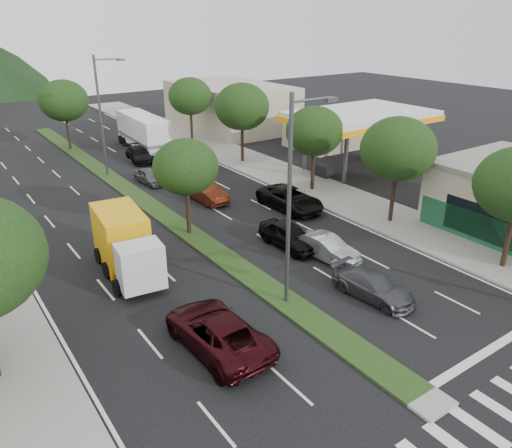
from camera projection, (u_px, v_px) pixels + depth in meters
ground at (422, 398)px, 18.20m from camera, size 160.00×160.00×0.00m
sidewalk_right at (279, 173)px, 43.65m from camera, size 5.00×90.00×0.15m
median at (130, 191)px, 39.33m from camera, size 1.60×56.00×0.12m
crosswalk at (471, 433)px, 16.69m from camera, size 19.00×2.20×0.01m
gas_canopy at (361, 118)px, 43.04m from camera, size 12.20×8.20×5.25m
bldg_right_far at (230, 106)px, 60.72m from camera, size 10.00×16.00×5.20m
tree_r_b at (398, 149)px, 31.64m from camera, size 4.80×4.80×6.94m
tree_r_c at (315, 131)px, 37.80m from camera, size 4.40×4.40×6.48m
tree_r_d at (242, 107)px, 45.18m from camera, size 5.00×5.00×7.17m
tree_r_e at (190, 96)px, 52.85m from camera, size 4.60×4.60×6.71m
tree_med_near at (186, 167)px, 30.08m from camera, size 4.00×4.00×6.02m
tree_med_far at (64, 101)px, 49.50m from camera, size 4.80×4.80×6.94m
streetlight_near at (293, 193)px, 22.19m from camera, size 2.60×0.25×10.00m
streetlight_mid at (102, 111)px, 41.07m from camera, size 2.60×0.25×10.00m
sedan_silver at (326, 248)px, 28.37m from camera, size 1.90×4.24×1.35m
suv_maroon at (217, 331)px, 20.69m from camera, size 2.80×5.76×1.58m
car_queue_a at (289, 236)px, 29.73m from camera, size 1.86×4.45×1.50m
car_queue_b at (373, 286)px, 24.46m from camera, size 2.25×4.55×1.27m
car_queue_c at (205, 191)px, 37.22m from camera, size 1.81×4.61×1.49m
car_queue_d at (290, 199)px, 35.63m from camera, size 2.65×5.56×1.53m
car_queue_e at (149, 176)px, 41.10m from camera, size 1.63×3.60×1.20m
car_queue_f at (139, 154)px, 47.23m from camera, size 2.46×4.78×1.33m
box_truck at (125, 245)px, 26.71m from camera, size 3.11×6.73×3.21m
motorhome at (143, 131)px, 51.06m from camera, size 3.25×9.17×3.47m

